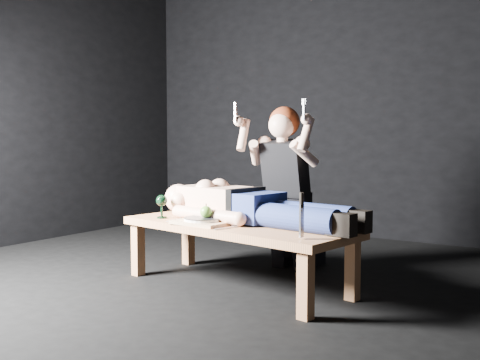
# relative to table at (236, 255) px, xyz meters

# --- Properties ---
(ground) EXTENTS (5.00, 5.00, 0.00)m
(ground) POSITION_rel_table_xyz_m (-0.21, -0.06, -0.23)
(ground) COLOR black
(ground) RESTS_ON ground
(back_wall) EXTENTS (5.00, 0.00, 5.00)m
(back_wall) POSITION_rel_table_xyz_m (-0.21, 2.44, 1.27)
(back_wall) COLOR black
(back_wall) RESTS_ON ground
(table) EXTENTS (1.81, 0.91, 0.45)m
(table) POSITION_rel_table_xyz_m (0.00, 0.00, 0.00)
(table) COLOR #C27E48
(table) RESTS_ON ground
(lying_man) EXTENTS (1.96, 0.87, 0.29)m
(lying_man) POSITION_rel_table_xyz_m (0.07, 0.10, 0.37)
(lying_man) COLOR #E0A88C
(lying_man) RESTS_ON table
(kneeling_woman) EXTENTS (0.71, 0.79, 1.33)m
(kneeling_woman) POSITION_rel_table_xyz_m (0.07, 0.67, 0.44)
(kneeling_woman) COLOR black
(kneeling_woman) RESTS_ON ground
(serving_tray) EXTENTS (0.41, 0.31, 0.02)m
(serving_tray) POSITION_rel_table_xyz_m (-0.17, -0.16, 0.24)
(serving_tray) COLOR tan
(serving_tray) RESTS_ON table
(plate) EXTENTS (0.28, 0.28, 0.02)m
(plate) POSITION_rel_table_xyz_m (-0.17, -0.16, 0.26)
(plate) COLOR white
(plate) RESTS_ON serving_tray
(apple) EXTENTS (0.08, 0.08, 0.08)m
(apple) POSITION_rel_table_xyz_m (-0.15, -0.15, 0.31)
(apple) COLOR #508E29
(apple) RESTS_ON plate
(goblet) EXTENTS (0.10, 0.10, 0.18)m
(goblet) POSITION_rel_table_xyz_m (-0.60, -0.09, 0.31)
(goblet) COLOR black
(goblet) RESTS_ON table
(fork_flat) EXTENTS (0.03, 0.18, 0.01)m
(fork_flat) POSITION_rel_table_xyz_m (-0.45, -0.13, 0.23)
(fork_flat) COLOR #B2B2B7
(fork_flat) RESTS_ON table
(knife_flat) EXTENTS (0.07, 0.18, 0.01)m
(knife_flat) POSITION_rel_table_xyz_m (0.08, -0.24, 0.23)
(knife_flat) COLOR #B2B2B7
(knife_flat) RESTS_ON table
(spoon_flat) EXTENTS (0.14, 0.14, 0.01)m
(spoon_flat) POSITION_rel_table_xyz_m (0.03, -0.10, 0.23)
(spoon_flat) COLOR #B2B2B7
(spoon_flat) RESTS_ON table
(carving_knife) EXTENTS (0.04, 0.04, 0.27)m
(carving_knife) POSITION_rel_table_xyz_m (0.66, -0.31, 0.36)
(carving_knife) COLOR #B2B2B7
(carving_knife) RESTS_ON table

